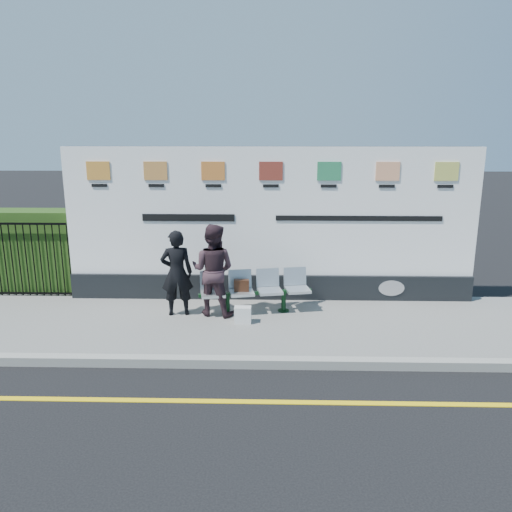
% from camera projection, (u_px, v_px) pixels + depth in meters
% --- Properties ---
extents(ground, '(80.00, 80.00, 0.00)m').
position_uv_depth(ground, '(232.00, 402.00, 6.43)').
color(ground, black).
extents(pavement, '(14.00, 3.00, 0.12)m').
position_uv_depth(pavement, '(242.00, 325.00, 8.84)').
color(pavement, slate).
rests_on(pavement, ground).
extents(kerb, '(14.00, 0.18, 0.14)m').
position_uv_depth(kerb, '(237.00, 362.00, 7.38)').
color(kerb, gray).
rests_on(kerb, ground).
extents(yellow_line, '(14.00, 0.10, 0.01)m').
position_uv_depth(yellow_line, '(232.00, 401.00, 6.43)').
color(yellow_line, yellow).
rests_on(yellow_line, ground).
extents(billboard, '(8.00, 0.30, 3.00)m').
position_uv_depth(billboard, '(270.00, 235.00, 9.81)').
color(billboard, black).
rests_on(billboard, pavement).
extents(hedge, '(2.35, 0.70, 1.70)m').
position_uv_depth(hedge, '(29.00, 250.00, 10.48)').
color(hedge, '#264514').
rests_on(hedge, pavement).
extents(railing, '(2.05, 0.06, 1.54)m').
position_uv_depth(railing, '(19.00, 259.00, 10.07)').
color(railing, black).
rests_on(railing, pavement).
extents(bench, '(2.08, 0.89, 0.43)m').
position_uv_depth(bench, '(256.00, 301.00, 9.23)').
color(bench, silver).
rests_on(bench, pavement).
extents(woman_left, '(0.62, 0.46, 1.58)m').
position_uv_depth(woman_left, '(177.00, 273.00, 9.01)').
color(woman_left, black).
rests_on(woman_left, pavement).
extents(woman_right, '(0.95, 0.82, 1.68)m').
position_uv_depth(woman_right, '(213.00, 270.00, 9.02)').
color(woman_right, '#342229').
rests_on(woman_right, pavement).
extents(handbag_brown, '(0.28, 0.13, 0.22)m').
position_uv_depth(handbag_brown, '(242.00, 285.00, 9.12)').
color(handbag_brown, black).
rests_on(handbag_brown, bench).
extents(carrier_bag_white, '(0.29, 0.18, 0.29)m').
position_uv_depth(carrier_bag_white, '(243.00, 315.00, 8.75)').
color(carrier_bag_white, silver).
rests_on(carrier_bag_white, pavement).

